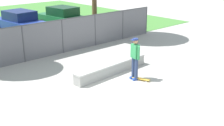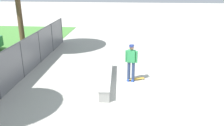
# 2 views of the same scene
# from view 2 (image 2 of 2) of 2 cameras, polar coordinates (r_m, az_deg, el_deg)

# --- Properties ---
(ground_plane) EXTENTS (80.00, 80.00, 0.00)m
(ground_plane) POSITION_cam_2_polar(r_m,az_deg,el_deg) (10.99, 7.88, -6.80)
(ground_plane) COLOR #ADAAA3
(concrete_ledge) EXTENTS (4.20, 0.71, 0.51)m
(concrete_ledge) POSITION_cam_2_polar(r_m,az_deg,el_deg) (11.78, -1.26, -3.36)
(concrete_ledge) COLOR #999993
(concrete_ledge) RESTS_ON ground
(skateboarder) EXTENTS (0.35, 0.59, 1.84)m
(skateboarder) POSITION_cam_2_polar(r_m,az_deg,el_deg) (11.69, 4.57, 0.46)
(skateboarder) COLOR #2647A5
(skateboarder) RESTS_ON ground
(skateboard) EXTENTS (0.46, 0.82, 0.09)m
(skateboard) POSITION_cam_2_polar(r_m,az_deg,el_deg) (12.15, 5.78, -3.68)
(skateboard) COLOR gold
(skateboard) RESTS_ON ground
(chainlink_fence) EXTENTS (16.51, 0.07, 1.91)m
(chainlink_fence) POSITION_cam_2_polar(r_m,az_deg,el_deg) (11.90, -22.81, -0.72)
(chainlink_fence) COLOR #4C4C51
(chainlink_fence) RESTS_ON ground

